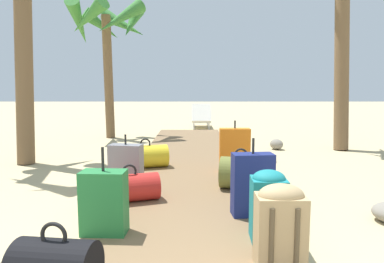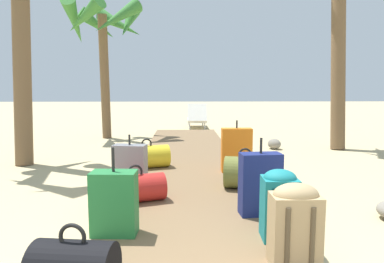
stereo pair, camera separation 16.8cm
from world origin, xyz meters
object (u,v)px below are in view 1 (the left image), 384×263
Objects in this scene: suitcase_orange at (235,150)px; suitcase_green at (104,202)px; duffel_bag_yellow at (146,156)px; suitcase_navy at (252,184)px; palm_tree_far_left at (108,30)px; backpack_teal at (268,203)px; duffel_bag_olive at (241,173)px; lounge_chair at (201,118)px; duffel_bag_red at (130,188)px; suitcase_grey at (126,166)px; backpack_tan at (280,224)px.

suitcase_green is at bearing -121.50° from suitcase_orange.
suitcase_navy is at bearing -57.83° from duffel_bag_yellow.
palm_tree_far_left is at bearing 110.17° from duffel_bag_yellow.
suitcase_navy is at bearing -91.33° from suitcase_orange.
duffel_bag_olive is (-0.02, 1.47, -0.11)m from backpack_teal.
backpack_teal is at bearing -5.27° from suitcase_green.
suitcase_green reaches higher than lounge_chair.
duffel_bag_red is 1.05× the size of suitcase_grey.
duffel_bag_red is (-1.28, 1.42, -0.16)m from backpack_tan.
backpack_teal is 1.01× the size of duffel_bag_olive.
suitcase_grey is at bearing 93.01° from suitcase_green.
palm_tree_far_left is 2.32× the size of lounge_chair.
suitcase_green is at bearing -161.66° from suitcase_navy.
duffel_bag_olive is at bearing 89.13° from suitcase_navy.
duffel_bag_olive is at bearing -41.47° from duffel_bag_yellow.
suitcase_navy reaches higher than duffel_bag_red.
duffel_bag_yellow is 1.13× the size of suitcase_grey.
palm_tree_far_left reaches higher than duffel_bag_red.
lounge_chair is (0.98, 7.83, 0.10)m from duffel_bag_red.
duffel_bag_red is (-1.29, 0.98, -0.15)m from backpack_teal.
duffel_bag_yellow is 1.29× the size of backpack_tan.
backpack_tan is 0.39× the size of lounge_chair.
duffel_bag_yellow is at bearing -69.83° from palm_tree_far_left.
lounge_chair is at bearing 82.89° from duffel_bag_red.
duffel_bag_red is (-1.27, -0.49, -0.05)m from duffel_bag_olive.
duffel_bag_olive is 0.89m from suitcase_orange.
duffel_bag_olive is (-0.01, 1.92, -0.11)m from backpack_tan.
lounge_chair is at bearing 92.06° from backpack_teal.
suitcase_green is 0.98× the size of suitcase_orange.
duffel_bag_red is at bearing 161.76° from suitcase_navy.
backpack_teal is 0.87× the size of suitcase_grey.
duffel_bag_yellow is at bearing 122.17° from suitcase_navy.
suitcase_orange reaches higher than suitcase_navy.
suitcase_navy is 6.92m from palm_tree_far_left.
suitcase_orange reaches higher than backpack_tan.
suitcase_orange is 0.22× the size of palm_tree_far_left.
suitcase_grey reaches higher than backpack_teal.
duffel_bag_olive is 0.82× the size of duffel_bag_red.
suitcase_orange reaches higher than lounge_chair.
suitcase_green is at bearing -94.13° from duffel_bag_red.
backpack_teal is 2.09m from suitcase_grey.
palm_tree_far_left reaches higher than duffel_bag_olive.
suitcase_orange is at bearing 58.50° from suitcase_green.
palm_tree_far_left is at bearing 111.56° from backpack_tan.
backpack_tan is 0.77× the size of suitcase_orange.
backpack_tan is 0.17× the size of palm_tree_far_left.
duffel_bag_red is 7.89m from lounge_chair.
backpack_teal is 1.36m from suitcase_green.
duffel_bag_yellow is (-1.34, 2.64, -0.13)m from backpack_teal.
duffel_bag_yellow is 1.02× the size of suitcase_green.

